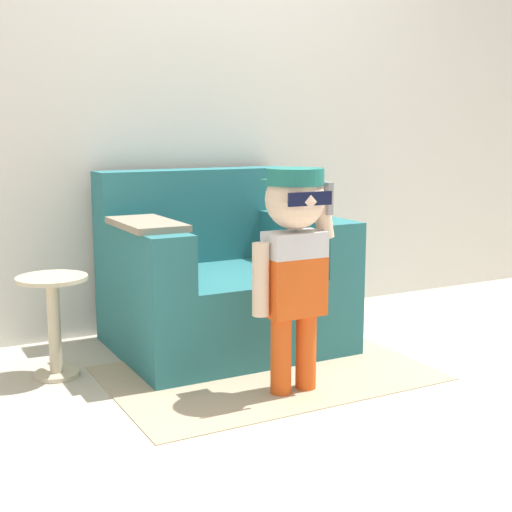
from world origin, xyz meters
name	(u,v)px	position (x,y,z in m)	size (l,w,h in m)	color
ground_plane	(256,349)	(0.00, 0.00, 0.00)	(10.00, 10.00, 0.00)	#BCB29E
wall_back	(200,88)	(0.00, 0.64, 1.30)	(10.00, 0.05, 2.60)	silver
armchair	(220,282)	(-0.12, 0.16, 0.32)	(1.08, 0.88, 0.87)	#286B70
person_child	(294,245)	(-0.14, -0.59, 0.62)	(0.38, 0.28, 0.93)	#E05119
side_table	(54,316)	(-0.97, 0.06, 0.27)	(0.31, 0.31, 0.45)	beige
rug	(268,373)	(-0.13, -0.35, 0.00)	(1.40, 0.93, 0.01)	tan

